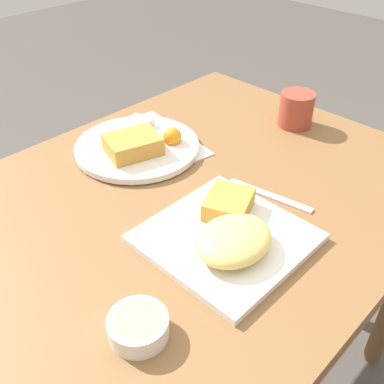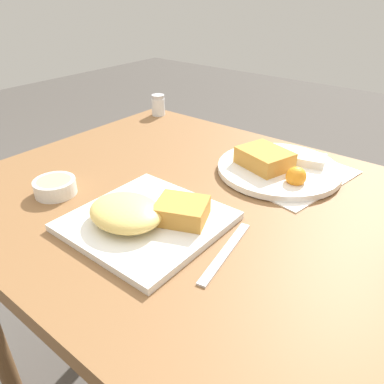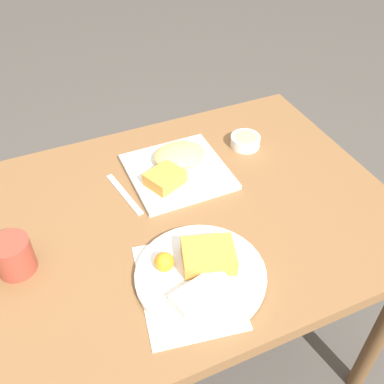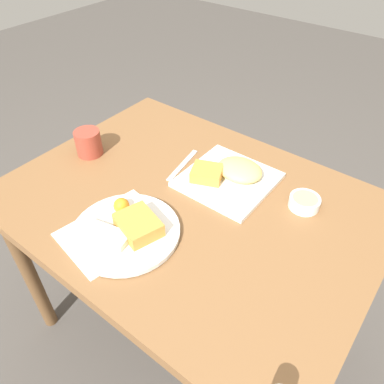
% 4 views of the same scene
% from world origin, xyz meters
% --- Properties ---
extents(ground_plane, '(8.00, 8.00, 0.00)m').
position_xyz_m(ground_plane, '(0.00, 0.00, 0.00)').
color(ground_plane, '#4C4742').
extents(dining_table, '(1.07, 0.80, 0.71)m').
position_xyz_m(dining_table, '(0.00, 0.00, 0.62)').
color(dining_table, brown).
rests_on(dining_table, ground_plane).
extents(menu_card, '(0.24, 0.30, 0.00)m').
position_xyz_m(menu_card, '(0.08, 0.21, 0.71)').
color(menu_card, silver).
rests_on(menu_card, dining_table).
extents(plate_square_near, '(0.26, 0.26, 0.06)m').
position_xyz_m(plate_square_near, '(-0.04, -0.15, 0.73)').
color(plate_square_near, white).
rests_on(plate_square_near, dining_table).
extents(plate_oval_far, '(0.29, 0.29, 0.05)m').
position_xyz_m(plate_oval_far, '(0.05, 0.20, 0.73)').
color(plate_oval_far, white).
rests_on(plate_oval_far, menu_card).
extents(sauce_ramekin, '(0.09, 0.09, 0.03)m').
position_xyz_m(sauce_ramekin, '(-0.28, -0.18, 0.72)').
color(sauce_ramekin, white).
rests_on(sauce_ramekin, dining_table).
extents(butter_knife, '(0.05, 0.18, 0.00)m').
position_xyz_m(butter_knife, '(0.12, -0.12, 0.71)').
color(butter_knife, silver).
rests_on(butter_knife, dining_table).
extents(coffee_mug, '(0.09, 0.09, 0.09)m').
position_xyz_m(coffee_mug, '(0.41, 0.02, 0.75)').
color(coffee_mug, '#9E3D2D').
rests_on(coffee_mug, dining_table).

